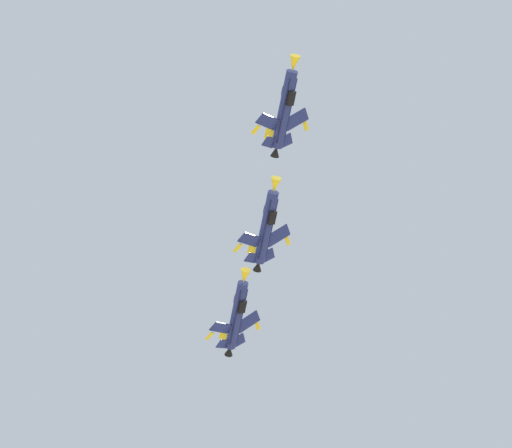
# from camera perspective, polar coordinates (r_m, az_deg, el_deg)

# --- Properties ---
(fighter_jet_lead) EXTENTS (9.53, 15.12, 6.02)m
(fighter_jet_lead) POSITION_cam_1_polar(r_m,az_deg,el_deg) (155.35, 1.57, 6.32)
(fighter_jet_lead) COLOR navy
(fighter_jet_left_wing) EXTENTS (9.58, 15.12, 5.84)m
(fighter_jet_left_wing) POSITION_cam_1_polar(r_m,az_deg,el_deg) (159.53, 0.57, -0.10)
(fighter_jet_left_wing) COLOR navy
(fighter_jet_right_wing) EXTENTS (9.53, 15.12, 6.03)m
(fighter_jet_right_wing) POSITION_cam_1_polar(r_m,az_deg,el_deg) (166.89, -1.05, -4.89)
(fighter_jet_right_wing) COLOR navy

